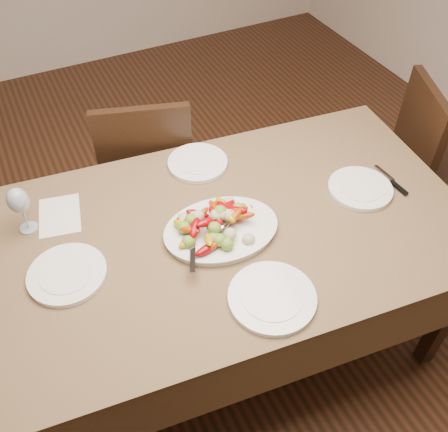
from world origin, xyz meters
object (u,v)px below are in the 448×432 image
chair_right (443,171)px  serving_platter (221,231)px  dining_table (224,289)px  plate_left (67,274)px  plate_near (272,298)px  wine_glass (21,209)px  chair_far (149,168)px  plate_far (198,163)px  plate_right (360,189)px

chair_right → serving_platter: (-1.29, -0.12, 0.30)m
dining_table → plate_left: plate_left is taller
plate_near → wine_glass: size_ratio=1.40×
chair_far → plate_left: size_ratio=3.59×
plate_far → wine_glass: 0.71m
dining_table → chair_far: chair_far is taller
chair_far → chair_right: same height
wine_glass → plate_right: bearing=-16.9°
plate_far → plate_near: same height
chair_right → plate_far: 1.27m
plate_far → chair_right: bearing=-12.8°
plate_near → wine_glass: bearing=134.1°
dining_table → wine_glass: bearing=154.1°
plate_right → wine_glass: (-1.22, 0.37, 0.09)m
chair_far → plate_far: chair_far is taller
serving_platter → plate_right: (0.59, -0.04, -0.00)m
dining_table → serving_platter: size_ratio=4.50×
serving_platter → plate_left: (-0.55, 0.05, -0.00)m
serving_platter → plate_right: serving_platter is taller
chair_right → plate_left: (-1.84, -0.06, 0.29)m
serving_platter → plate_near: 0.33m
serving_platter → plate_far: (0.08, 0.39, -0.00)m
chair_far → plate_right: 1.07m
dining_table → plate_right: 0.69m
serving_platter → plate_near: serving_platter is taller
plate_right → wine_glass: 1.28m
dining_table → plate_near: plate_near is taller
chair_far → plate_near: chair_far is taller
dining_table → plate_right: plate_right is taller
plate_left → plate_right: bearing=-4.5°
serving_platter → plate_left: size_ratio=1.55×
chair_far → chair_right: 1.47m
plate_left → chair_right: bearing=2.0°
chair_right → serving_platter: size_ratio=2.32×
serving_platter → plate_far: bearing=78.2°
chair_right → plate_left: bearing=114.1°
dining_table → wine_glass: (-0.64, 0.31, 0.48)m
dining_table → plate_left: size_ratio=6.95×
chair_right → plate_right: size_ratio=3.76×
dining_table → plate_right: (0.57, -0.06, 0.39)m
chair_right → plate_far: (-1.21, 0.27, 0.29)m
plate_near → chair_far: bearing=92.1°
chair_right → plate_right: bearing=124.6°
plate_far → dining_table: bearing=-99.3°
dining_table → chair_far: (-0.04, 0.78, 0.10)m
plate_left → wine_glass: (-0.07, 0.28, 0.09)m
dining_table → serving_platter: (-0.02, -0.02, 0.39)m
plate_left → plate_near: size_ratio=0.92×
wine_glass → plate_near: bearing=-45.9°
plate_right → plate_near: size_ratio=0.88×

